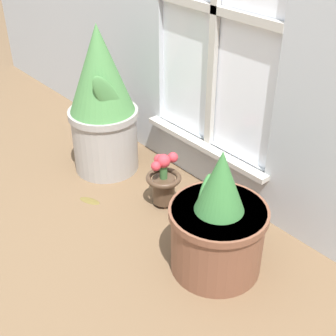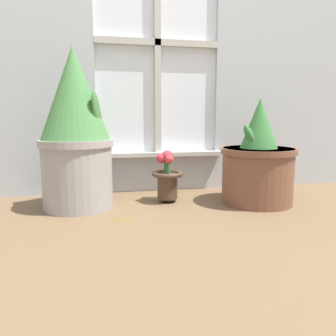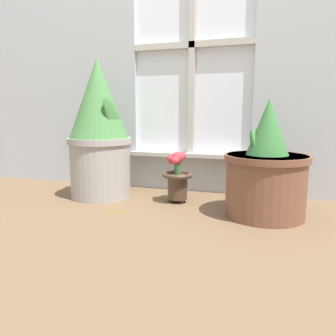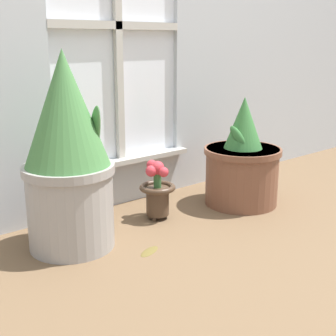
{
  "view_description": "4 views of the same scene",
  "coord_description": "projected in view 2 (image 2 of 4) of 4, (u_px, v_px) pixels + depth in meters",
  "views": [
    {
      "loc": [
        1.36,
        -0.87,
        1.34
      ],
      "look_at": [
        0.04,
        0.27,
        0.22
      ],
      "focal_mm": 50.0,
      "sensor_mm": 36.0,
      "label": 1
    },
    {
      "loc": [
        -0.33,
        -1.35,
        0.44
      ],
      "look_at": [
        -0.01,
        0.23,
        0.19
      ],
      "focal_mm": 35.0,
      "sensor_mm": 36.0,
      "label": 2
    },
    {
      "loc": [
        0.47,
        -1.35,
        0.46
      ],
      "look_at": [
        -0.03,
        0.21,
        0.19
      ],
      "focal_mm": 35.0,
      "sensor_mm": 36.0,
      "label": 3
    },
    {
      "loc": [
        -1.26,
        -1.29,
        0.79
      ],
      "look_at": [
        0.01,
        0.22,
        0.25
      ],
      "focal_mm": 50.0,
      "sensor_mm": 36.0,
      "label": 4
    }
  ],
  "objects": [
    {
      "name": "potted_plant_right",
      "position": [
        258.0,
        164.0,
        1.66
      ],
      "size": [
        0.38,
        0.38,
        0.53
      ],
      "color": "brown",
      "rests_on": "ground_plane"
    },
    {
      "name": "fallen_leaf",
      "position": [
        123.0,
        219.0,
        1.41
      ],
      "size": [
        0.12,
        0.08,
        0.01
      ],
      "color": "brown",
      "rests_on": "ground_plane"
    },
    {
      "name": "flower_vase",
      "position": [
        167.0,
        177.0,
        1.69
      ],
      "size": [
        0.16,
        0.16,
        0.27
      ],
      "color": "#473323",
      "rests_on": "ground_plane"
    },
    {
      "name": "potted_plant_left",
      "position": [
        76.0,
        131.0,
        1.55
      ],
      "size": [
        0.35,
        0.35,
        0.76
      ],
      "color": "#9E9993",
      "rests_on": "ground_plane"
    },
    {
      "name": "ground_plane",
      "position": [
        180.0,
        217.0,
        1.44
      ],
      "size": [
        10.0,
        10.0,
        0.0
      ],
      "primitive_type": "plane",
      "color": "brown"
    }
  ]
}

